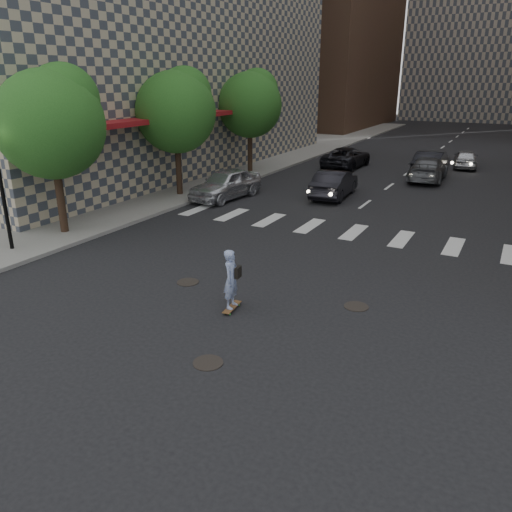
{
  "coord_description": "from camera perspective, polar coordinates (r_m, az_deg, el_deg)",
  "views": [
    {
      "loc": [
        6.86,
        -10.74,
        6.2
      ],
      "look_at": [
        0.45,
        1.25,
        1.3
      ],
      "focal_mm": 35.0,
      "sensor_mm": 36.0,
      "label": 1
    }
  ],
  "objects": [
    {
      "name": "ground",
      "position": [
        14.18,
        -4.0,
        -6.17
      ],
      "size": [
        160.0,
        160.0,
        0.0
      ],
      "primitive_type": "plane",
      "color": "black",
      "rests_on": "ground"
    },
    {
      "name": "traffic_car_a",
      "position": [
        27.63,
        8.95,
        8.19
      ],
      "size": [
        1.89,
        4.59,
        1.48
      ],
      "primitive_type": "imported",
      "rotation": [
        0.0,
        0.0,
        3.21
      ],
      "color": "black",
      "rests_on": "ground"
    },
    {
      "name": "tree_c",
      "position": [
        34.08,
        -0.52,
        17.21
      ],
      "size": [
        4.2,
        4.2,
        6.6
      ],
      "color": "#382619",
      "rests_on": "sidewalk_left"
    },
    {
      "name": "sidewalk_left",
      "position": [
        37.93,
        -6.68,
        10.4
      ],
      "size": [
        13.0,
        80.0,
        0.15
      ],
      "primitive_type": "cube",
      "color": "gray",
      "rests_on": "ground"
    },
    {
      "name": "tree_a",
      "position": [
        21.48,
        -22.13,
        14.28
      ],
      "size": [
        4.2,
        4.2,
        6.6
      ],
      "color": "#382619",
      "rests_on": "sidewalk_left"
    },
    {
      "name": "traffic_car_d",
      "position": [
        39.31,
        22.82,
        10.2
      ],
      "size": [
        2.04,
        4.02,
        1.31
      ],
      "primitive_type": "imported",
      "rotation": [
        0.0,
        0.0,
        3.27
      ],
      "color": "#B0B1B8",
      "rests_on": "ground"
    },
    {
      "name": "traffic_car_e",
      "position": [
        35.58,
        19.33,
        10.0
      ],
      "size": [
        1.7,
        4.86,
        1.6
      ],
      "primitive_type": "imported",
      "rotation": [
        0.0,
        0.0,
        3.14
      ],
      "color": "black",
      "rests_on": "ground"
    },
    {
      "name": "tree_b",
      "position": [
        27.34,
        -8.93,
        16.34
      ],
      "size": [
        4.2,
        4.2,
        6.6
      ],
      "color": "#382619",
      "rests_on": "sidewalk_left"
    },
    {
      "name": "manhole_a",
      "position": [
        11.76,
        -5.51,
        -12.04
      ],
      "size": [
        0.7,
        0.7,
        0.02
      ],
      "primitive_type": "cylinder",
      "color": "black",
      "rests_on": "ground"
    },
    {
      "name": "traffic_car_b",
      "position": [
        33.61,
        19.07,
        9.39
      ],
      "size": [
        2.27,
        5.13,
        1.46
      ],
      "primitive_type": "imported",
      "rotation": [
        0.0,
        0.0,
        3.19
      ],
      "color": "#4F5156",
      "rests_on": "ground"
    },
    {
      "name": "silver_sedan",
      "position": [
        26.98,
        -3.46,
        8.24
      ],
      "size": [
        2.41,
        4.87,
        1.6
      ],
      "primitive_type": "imported",
      "rotation": [
        0.0,
        0.0,
        -0.11
      ],
      "color": "silver",
      "rests_on": "ground"
    },
    {
      "name": "skateboarder",
      "position": [
        13.79,
        -2.79,
        -2.65
      ],
      "size": [
        0.47,
        0.92,
        1.78
      ],
      "rotation": [
        0.0,
        0.0,
        0.12
      ],
      "color": "brown",
      "rests_on": "ground"
    },
    {
      "name": "manhole_c",
      "position": [
        14.61,
        11.38,
        -5.67
      ],
      "size": [
        0.7,
        0.7,
        0.02
      ],
      "primitive_type": "cylinder",
      "color": "black",
      "rests_on": "ground"
    },
    {
      "name": "manhole_b",
      "position": [
        16.11,
        -7.79,
        -2.97
      ],
      "size": [
        0.7,
        0.7,
        0.02
      ],
      "primitive_type": "cylinder",
      "color": "black",
      "rests_on": "ground"
    },
    {
      "name": "traffic_car_c",
      "position": [
        37.26,
        10.3,
        11.04
      ],
      "size": [
        2.47,
        5.16,
        1.42
      ],
      "primitive_type": "imported",
      "rotation": [
        0.0,
        0.0,
        3.12
      ],
      "color": "black",
      "rests_on": "ground"
    }
  ]
}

